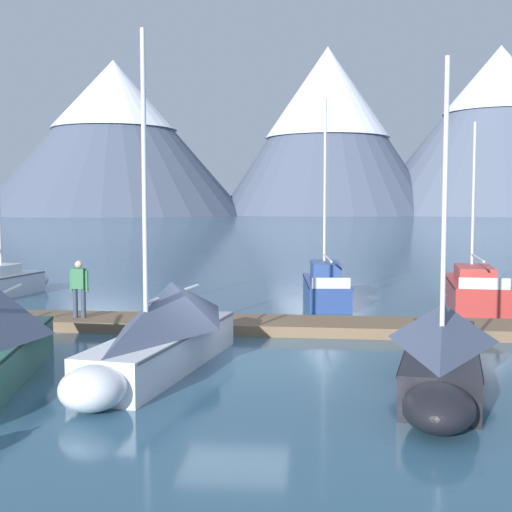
{
  "coord_description": "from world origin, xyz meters",
  "views": [
    {
      "loc": [
        1.79,
        -15.64,
        3.66
      ],
      "look_at": [
        0.0,
        6.0,
        2.0
      ],
      "focal_mm": 48.24,
      "sensor_mm": 36.0,
      "label": 1
    }
  ],
  "objects_px": {
    "sailboat_mid_dock_starboard": "(164,329)",
    "sailboat_end_of_dock": "(472,288)",
    "sailboat_far_berth": "(324,286)",
    "sailboat_outer_slip": "(442,347)",
    "person_on_dock": "(79,285)"
  },
  "relations": [
    {
      "from": "sailboat_mid_dock_starboard",
      "to": "sailboat_end_of_dock",
      "type": "xyz_separation_m",
      "value": [
        9.06,
        10.53,
        -0.31
      ]
    },
    {
      "from": "sailboat_mid_dock_starboard",
      "to": "sailboat_far_berth",
      "type": "xyz_separation_m",
      "value": [
        3.72,
        10.98,
        -0.32
      ]
    },
    {
      "from": "sailboat_far_berth",
      "to": "sailboat_end_of_dock",
      "type": "xyz_separation_m",
      "value": [
        5.33,
        -0.45,
        0.0
      ]
    },
    {
      "from": "sailboat_mid_dock_starboard",
      "to": "sailboat_far_berth",
      "type": "relative_size",
      "value": 0.95
    },
    {
      "from": "sailboat_outer_slip",
      "to": "person_on_dock",
      "type": "relative_size",
      "value": 4.27
    },
    {
      "from": "sailboat_outer_slip",
      "to": "sailboat_end_of_dock",
      "type": "bearing_deg",
      "value": 74.33
    },
    {
      "from": "sailboat_mid_dock_starboard",
      "to": "sailboat_outer_slip",
      "type": "xyz_separation_m",
      "value": [
        5.91,
        -0.7,
        -0.16
      ]
    },
    {
      "from": "sailboat_outer_slip",
      "to": "sailboat_end_of_dock",
      "type": "height_order",
      "value": "sailboat_end_of_dock"
    },
    {
      "from": "sailboat_outer_slip",
      "to": "sailboat_end_of_dock",
      "type": "relative_size",
      "value": 1.05
    },
    {
      "from": "sailboat_end_of_dock",
      "to": "person_on_dock",
      "type": "distance_m",
      "value": 13.88
    },
    {
      "from": "sailboat_end_of_dock",
      "to": "person_on_dock",
      "type": "height_order",
      "value": "sailboat_end_of_dock"
    },
    {
      "from": "sailboat_mid_dock_starboard",
      "to": "sailboat_outer_slip",
      "type": "bearing_deg",
      "value": -6.73
    },
    {
      "from": "sailboat_far_berth",
      "to": "sailboat_outer_slip",
      "type": "bearing_deg",
      "value": -79.4
    },
    {
      "from": "sailboat_mid_dock_starboard",
      "to": "person_on_dock",
      "type": "distance_m",
      "value": 5.99
    },
    {
      "from": "sailboat_mid_dock_starboard",
      "to": "sailboat_outer_slip",
      "type": "relative_size",
      "value": 0.99
    }
  ]
}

